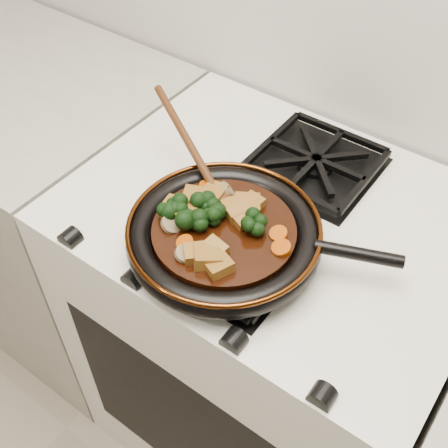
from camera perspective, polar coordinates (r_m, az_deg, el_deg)
The scene contains 33 objects.
stove at distance 1.40m, azimuth 4.13°, elevation -11.54°, with size 0.76×0.60×0.90m, color white.
burner_grate_front at distance 0.95m, azimuth 0.98°, elevation -2.66°, with size 0.23×0.23×0.03m, color black, non-canonical shape.
burner_grate_back at distance 1.13m, azimuth 9.31°, elevation 6.16°, with size 0.23×0.23×0.03m, color black, non-canonical shape.
skillet at distance 0.93m, azimuth 0.13°, elevation -1.12°, with size 0.44×0.33×0.05m.
braising_sauce at distance 0.93m, azimuth -0.00°, elevation -0.89°, with size 0.24×0.24×0.02m, color black.
tofu_cube_0 at distance 0.95m, azimuth -3.46°, elevation 1.79°, with size 0.04×0.04×0.02m, color brown.
tofu_cube_1 at distance 0.94m, azimuth -5.02°, elevation 1.51°, with size 0.04×0.04×0.02m, color brown.
tofu_cube_2 at distance 0.93m, azimuth 1.90°, elevation 0.78°, with size 0.04×0.04×0.02m, color brown.
tofu_cube_3 at distance 0.94m, azimuth 1.32°, elevation 1.49°, with size 0.04×0.04×0.02m, color brown.
tofu_cube_4 at distance 0.86m, azimuth -0.55°, elevation -4.27°, with size 0.04×0.04×0.02m, color brown.
tofu_cube_5 at distance 0.87m, azimuth -1.71°, elevation -3.31°, with size 0.04×0.04×0.02m, color brown.
tofu_cube_6 at distance 0.88m, azimuth -2.88°, elevation -3.02°, with size 0.04×0.03×0.02m, color brown.
tofu_cube_7 at distance 0.95m, azimuth 2.80°, elevation 2.03°, with size 0.04×0.03×0.02m, color brown.
tofu_cube_8 at distance 0.97m, azimuth -3.06°, elevation 2.87°, with size 0.03×0.04×0.02m, color brown.
tofu_cube_9 at distance 0.95m, azimuth 2.36°, elevation 1.98°, with size 0.04×0.04×0.02m, color brown.
tofu_cube_10 at distance 0.97m, azimuth -0.98°, elevation 3.16°, with size 0.04×0.04×0.02m, color brown.
tofu_cube_11 at distance 0.88m, azimuth -1.16°, elevation -2.73°, with size 0.04×0.04×0.02m, color brown.
broccoli_floret_0 at distance 0.95m, azimuth -1.86°, elevation 1.95°, with size 0.06×0.06×0.05m, color black, non-canonical shape.
broccoli_floret_1 at distance 0.94m, azimuth -5.17°, elevation 1.46°, with size 0.06×0.06×0.05m, color black, non-canonical shape.
broccoli_floret_2 at distance 0.94m, azimuth -4.97°, elevation 1.19°, with size 0.06×0.06×0.05m, color black, non-canonical shape.
broccoli_floret_3 at distance 0.93m, azimuth -1.15°, elevation 1.15°, with size 0.06×0.06×0.05m, color black, non-canonical shape.
broccoli_floret_4 at distance 0.91m, azimuth 3.20°, elevation -0.34°, with size 0.05×0.05×0.05m, color black, non-canonical shape.
broccoli_floret_5 at distance 0.91m, azimuth -2.99°, elevation 0.14°, with size 0.06×0.06×0.06m, color black, non-canonical shape.
carrot_coin_0 at distance 0.89m, azimuth 5.84°, elevation -2.41°, with size 0.03×0.03×0.01m, color #AB4004.
carrot_coin_1 at distance 0.99m, azimuth -1.76°, elevation 3.75°, with size 0.03×0.03×0.01m, color #AB4004.
carrot_coin_2 at distance 0.97m, azimuth -2.52°, elevation 2.61°, with size 0.03×0.03×0.01m, color #AB4004.
carrot_coin_3 at distance 0.90m, azimuth -3.98°, elevation -1.91°, with size 0.03×0.03×0.01m, color #AB4004.
carrot_coin_4 at distance 0.97m, azimuth -2.09°, elevation 3.05°, with size 0.03×0.03×0.01m, color #AB4004.
carrot_coin_5 at distance 0.91m, azimuth 5.55°, elevation -0.98°, with size 0.03×0.03×0.01m, color #AB4004.
mushroom_slice_0 at distance 0.88m, azimuth -4.05°, elevation -3.04°, with size 0.03×0.03×0.01m, color olive.
mushroom_slice_1 at distance 0.98m, azimuth 0.39°, elevation 3.52°, with size 0.03×0.03×0.01m, color olive.
mushroom_slice_2 at distance 0.92m, azimuth -5.36°, elevation 0.03°, with size 0.04×0.04×0.01m, color olive.
wooden_spoon at distance 1.01m, azimuth -2.55°, elevation 6.39°, with size 0.16×0.10×0.28m.
Camera 1 is at (0.35, 1.04, 1.64)m, focal length 45.00 mm.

